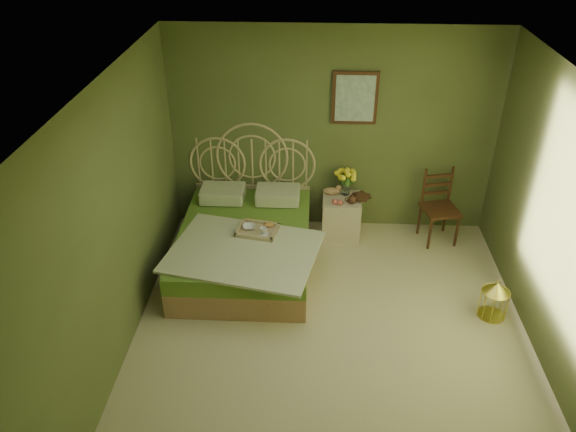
# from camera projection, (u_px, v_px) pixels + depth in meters

# --- Properties ---
(floor) EXTENTS (4.50, 4.50, 0.00)m
(floor) POSITION_uv_depth(u_px,v_px,m) (331.00, 340.00, 5.64)
(floor) COLOR beige
(floor) RESTS_ON ground
(ceiling) EXTENTS (4.50, 4.50, 0.00)m
(ceiling) POSITION_uv_depth(u_px,v_px,m) (345.00, 90.00, 4.28)
(ceiling) COLOR silver
(ceiling) RESTS_ON wall_back
(wall_back) EXTENTS (4.00, 0.00, 4.00)m
(wall_back) POSITION_uv_depth(u_px,v_px,m) (332.00, 132.00, 6.88)
(wall_back) COLOR #5C6A37
(wall_back) RESTS_ON floor
(wall_left) EXTENTS (0.00, 4.50, 4.50)m
(wall_left) POSITION_uv_depth(u_px,v_px,m) (114.00, 226.00, 5.05)
(wall_left) COLOR #5C6A37
(wall_left) RESTS_ON floor
(wall_right) EXTENTS (0.00, 4.50, 4.50)m
(wall_right) POSITION_uv_depth(u_px,v_px,m) (567.00, 239.00, 4.87)
(wall_right) COLOR #5C6A37
(wall_right) RESTS_ON floor
(wall_art) EXTENTS (0.54, 0.04, 0.64)m
(wall_art) POSITION_uv_depth(u_px,v_px,m) (355.00, 98.00, 6.61)
(wall_art) COLOR #34210E
(wall_art) RESTS_ON wall_back
(bed) EXTENTS (1.78, 2.24, 1.39)m
(bed) POSITION_uv_depth(u_px,v_px,m) (245.00, 241.00, 6.62)
(bed) COLOR tan
(bed) RESTS_ON floor
(nightstand) EXTENTS (0.47, 0.48, 0.95)m
(nightstand) POSITION_uv_depth(u_px,v_px,m) (342.00, 210.00, 7.15)
(nightstand) COLOR beige
(nightstand) RESTS_ON floor
(chair) EXTENTS (0.49, 0.49, 0.93)m
(chair) POSITION_uv_depth(u_px,v_px,m) (440.00, 201.00, 6.99)
(chair) COLOR #34210E
(chair) RESTS_ON floor
(birdcage) EXTENTS (0.28, 0.28, 0.43)m
(birdcage) POSITION_uv_depth(u_px,v_px,m) (494.00, 300.00, 5.85)
(birdcage) COLOR gold
(birdcage) RESTS_ON floor
(book_lower) EXTENTS (0.24, 0.26, 0.02)m
(book_lower) POSITION_uv_depth(u_px,v_px,m) (356.00, 197.00, 7.05)
(book_lower) COLOR #381E0F
(book_lower) RESTS_ON nightstand
(book_upper) EXTENTS (0.22, 0.26, 0.02)m
(book_upper) POSITION_uv_depth(u_px,v_px,m) (356.00, 196.00, 7.04)
(book_upper) COLOR #472819
(book_upper) RESTS_ON nightstand
(cereal_bowl) EXTENTS (0.16, 0.16, 0.04)m
(cereal_bowl) POSITION_uv_depth(u_px,v_px,m) (249.00, 227.00, 6.42)
(cereal_bowl) COLOR white
(cereal_bowl) RESTS_ON bed
(coffee_cup) EXTENTS (0.09, 0.09, 0.08)m
(coffee_cup) POSITION_uv_depth(u_px,v_px,m) (264.00, 231.00, 6.31)
(coffee_cup) COLOR white
(coffee_cup) RESTS_ON bed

